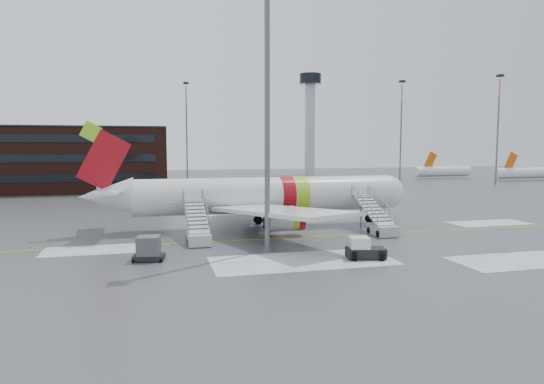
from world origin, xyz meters
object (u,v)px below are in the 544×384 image
object	(u,v)px
airstair_aft	(198,231)
light_mast_near	(267,86)
airliner	(259,196)
airstair_fwd	(379,223)
pushback_tug	(363,249)
uld_container	(149,249)

from	to	relation	value
airstair_aft	light_mast_near	xyz separation A→B (m)	(5.34, -4.74, 12.55)
airliner	airstair_aft	world-z (taller)	airliner
airstair_fwd	airstair_aft	distance (m)	17.92
airliner	pushback_tug	xyz separation A→B (m)	(4.75, -15.93, -2.67)
airstair_fwd	uld_container	xyz separation A→B (m)	(-22.21, -5.86, -0.19)
airstair_aft	pushback_tug	size ratio (longest dim) A/B	2.37
airstair_aft	airliner	bearing A→B (deg)	42.44
uld_container	light_mast_near	xyz separation A→B (m)	(9.63, 1.13, 12.74)
airstair_aft	uld_container	xyz separation A→B (m)	(-4.29, -5.86, -0.19)
uld_container	airstair_aft	bearing A→B (deg)	53.85
airstair_aft	pushback_tug	xyz separation A→B (m)	(11.90, -9.39, -0.31)
airliner	light_mast_near	world-z (taller)	light_mast_near
airstair_aft	pushback_tug	bearing A→B (deg)	-38.28
airstair_aft	light_mast_near	world-z (taller)	light_mast_near
airliner	light_mast_near	xyz separation A→B (m)	(-1.80, -11.27, 10.20)
airstair_fwd	pushback_tug	xyz separation A→B (m)	(-6.03, -9.39, -0.31)
airstair_fwd	uld_container	distance (m)	22.97
airstair_aft	airstair_fwd	bearing A→B (deg)	0.00
airliner	light_mast_near	size ratio (longest dim) A/B	1.33
airliner	airstair_aft	xyz separation A→B (m)	(-7.15, -6.54, -2.35)
airstair_fwd	airliner	bearing A→B (deg)	148.76
airliner	uld_container	size ratio (longest dim) A/B	13.77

